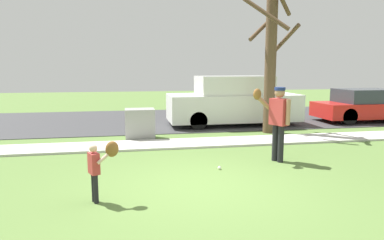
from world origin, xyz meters
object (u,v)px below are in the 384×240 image
person_adult (277,116)px  baseball (219,168)px  street_tree_near (271,57)px  person_child (99,163)px  utility_cabinet (140,124)px  parked_hatchback_red (365,106)px  parked_van_white (233,102)px

person_adult → baseball: size_ratio=23.63×
baseball → street_tree_near: size_ratio=0.02×
person_child → baseball: (2.39, 1.42, -0.63)m
utility_cabinet → person_child: bearing=-99.1°
baseball → parked_hatchback_red: (7.70, 5.58, 0.62)m
baseball → street_tree_near: 5.44m
baseball → parked_van_white: (2.07, 5.72, 0.87)m
street_tree_near → parked_van_white: street_tree_near is taller
person_adult → parked_hatchback_red: bearing=-164.6°
person_child → parked_van_white: size_ratio=0.20×
person_child → parked_hatchback_red: bearing=10.3°
person_child → utility_cabinet: (0.81, 5.06, -0.19)m
utility_cabinet → parked_hatchback_red: (9.28, 1.94, 0.19)m
street_tree_near → parked_van_white: bearing=111.9°
parked_hatchback_red → parked_van_white: bearing=178.6°
parked_hatchback_red → baseball: bearing=-144.1°
person_child → street_tree_near: 7.68m
baseball → utility_cabinet: size_ratio=0.08×
person_adult → parked_hatchback_red: 8.11m
street_tree_near → person_child: bearing=-134.1°
person_adult → street_tree_near: size_ratio=0.37×
baseball → parked_hatchback_red: size_ratio=0.02×
baseball → street_tree_near: (2.79, 3.93, 2.52)m
person_child → street_tree_near: (5.18, 5.35, 1.89)m
street_tree_near → parked_hatchback_red: (4.91, 1.65, -1.89)m
person_adult → parked_van_white: parked_van_white is taller
person_adult → baseball: (-1.48, -0.40, -1.05)m
utility_cabinet → parked_hatchback_red: size_ratio=0.24×
parked_van_white → person_adult: bearing=-96.3°
street_tree_near → baseball: bearing=-125.4°
person_adult → person_child: (-3.87, -1.82, -0.43)m
person_child → baseball: size_ratio=13.75×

